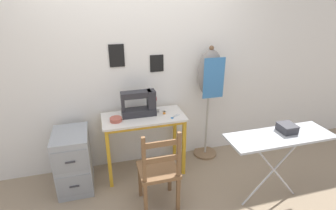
{
  "coord_description": "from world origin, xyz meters",
  "views": [
    {
      "loc": [
        -0.47,
        -2.55,
        2.09
      ],
      "look_at": [
        0.29,
        0.21,
        0.89
      ],
      "focal_mm": 28.0,
      "sensor_mm": 36.0,
      "label": 1
    }
  ],
  "objects_px": {
    "thread_spool_mid_table": "(164,113)",
    "dress_form": "(210,80)",
    "wooden_chair": "(159,171)",
    "thread_spool_near_machine": "(158,111)",
    "fabric_bowl": "(116,119)",
    "storage_box": "(287,128)",
    "filing_cabinet": "(74,161)",
    "sewing_machine": "(140,104)",
    "scissors": "(174,117)",
    "ironing_board": "(280,139)"
  },
  "relations": [
    {
      "from": "thread_spool_mid_table",
      "to": "dress_form",
      "type": "bearing_deg",
      "value": 12.99
    },
    {
      "from": "wooden_chair",
      "to": "dress_form",
      "type": "relative_size",
      "value": 0.6
    },
    {
      "from": "thread_spool_near_machine",
      "to": "fabric_bowl",
      "type": "bearing_deg",
      "value": -167.01
    },
    {
      "from": "storage_box",
      "to": "filing_cabinet",
      "type": "bearing_deg",
      "value": 160.64
    },
    {
      "from": "sewing_machine",
      "to": "scissors",
      "type": "distance_m",
      "value": 0.42
    },
    {
      "from": "sewing_machine",
      "to": "filing_cabinet",
      "type": "xyz_separation_m",
      "value": [
        -0.82,
        -0.11,
        -0.56
      ]
    },
    {
      "from": "thread_spool_near_machine",
      "to": "sewing_machine",
      "type": "bearing_deg",
      "value": -172.99
    },
    {
      "from": "scissors",
      "to": "ironing_board",
      "type": "xyz_separation_m",
      "value": [
        0.88,
        -0.76,
        -0.01
      ]
    },
    {
      "from": "dress_form",
      "to": "storage_box",
      "type": "relative_size",
      "value": 8.78
    },
    {
      "from": "sewing_machine",
      "to": "storage_box",
      "type": "height_order",
      "value": "sewing_machine"
    },
    {
      "from": "sewing_machine",
      "to": "scissors",
      "type": "xyz_separation_m",
      "value": [
        0.36,
        -0.16,
        -0.14
      ]
    },
    {
      "from": "fabric_bowl",
      "to": "scissors",
      "type": "distance_m",
      "value": 0.67
    },
    {
      "from": "scissors",
      "to": "thread_spool_mid_table",
      "type": "xyz_separation_m",
      "value": [
        -0.09,
        0.12,
        0.01
      ]
    },
    {
      "from": "scissors",
      "to": "wooden_chair",
      "type": "distance_m",
      "value": 0.69
    },
    {
      "from": "wooden_chair",
      "to": "ironing_board",
      "type": "relative_size",
      "value": 0.85
    },
    {
      "from": "ironing_board",
      "to": "sewing_machine",
      "type": "bearing_deg",
      "value": 143.25
    },
    {
      "from": "sewing_machine",
      "to": "ironing_board",
      "type": "height_order",
      "value": "sewing_machine"
    },
    {
      "from": "scissors",
      "to": "wooden_chair",
      "type": "height_order",
      "value": "wooden_chair"
    },
    {
      "from": "sewing_machine",
      "to": "dress_form",
      "type": "bearing_deg",
      "value": 6.17
    },
    {
      "from": "fabric_bowl",
      "to": "scissors",
      "type": "xyz_separation_m",
      "value": [
        0.66,
        -0.07,
        -0.02
      ]
    },
    {
      "from": "thread_spool_near_machine",
      "to": "dress_form",
      "type": "xyz_separation_m",
      "value": [
        0.69,
        0.07,
        0.32
      ]
    },
    {
      "from": "thread_spool_near_machine",
      "to": "filing_cabinet",
      "type": "height_order",
      "value": "thread_spool_near_machine"
    },
    {
      "from": "fabric_bowl",
      "to": "storage_box",
      "type": "relative_size",
      "value": 0.78
    },
    {
      "from": "scissors",
      "to": "storage_box",
      "type": "bearing_deg",
      "value": -35.76
    },
    {
      "from": "dress_form",
      "to": "wooden_chair",
      "type": "bearing_deg",
      "value": -138.09
    },
    {
      "from": "thread_spool_mid_table",
      "to": "wooden_chair",
      "type": "distance_m",
      "value": 0.75
    },
    {
      "from": "fabric_bowl",
      "to": "dress_form",
      "type": "distance_m",
      "value": 1.27
    },
    {
      "from": "ironing_board",
      "to": "dress_form",
      "type": "bearing_deg",
      "value": 107.73
    },
    {
      "from": "scissors",
      "to": "storage_box",
      "type": "relative_size",
      "value": 0.76
    },
    {
      "from": "sewing_machine",
      "to": "thread_spool_mid_table",
      "type": "bearing_deg",
      "value": -9.92
    },
    {
      "from": "scissors",
      "to": "thread_spool_mid_table",
      "type": "height_order",
      "value": "thread_spool_mid_table"
    },
    {
      "from": "scissors",
      "to": "wooden_chair",
      "type": "relative_size",
      "value": 0.14
    },
    {
      "from": "sewing_machine",
      "to": "thread_spool_near_machine",
      "type": "xyz_separation_m",
      "value": [
        0.22,
        0.03,
        -0.13
      ]
    },
    {
      "from": "scissors",
      "to": "wooden_chair",
      "type": "xyz_separation_m",
      "value": [
        -0.31,
        -0.51,
        -0.34
      ]
    },
    {
      "from": "ironing_board",
      "to": "scissors",
      "type": "bearing_deg",
      "value": 139.08
    },
    {
      "from": "fabric_bowl",
      "to": "wooden_chair",
      "type": "relative_size",
      "value": 0.15
    },
    {
      "from": "scissors",
      "to": "dress_form",
      "type": "height_order",
      "value": "dress_form"
    },
    {
      "from": "scissors",
      "to": "thread_spool_mid_table",
      "type": "bearing_deg",
      "value": 126.37
    },
    {
      "from": "sewing_machine",
      "to": "wooden_chair",
      "type": "distance_m",
      "value": 0.83
    },
    {
      "from": "fabric_bowl",
      "to": "thread_spool_near_machine",
      "type": "bearing_deg",
      "value": 12.99
    },
    {
      "from": "thread_spool_mid_table",
      "to": "ironing_board",
      "type": "distance_m",
      "value": 1.3
    },
    {
      "from": "filing_cabinet",
      "to": "dress_form",
      "type": "relative_size",
      "value": 0.46
    },
    {
      "from": "wooden_chair",
      "to": "storage_box",
      "type": "distance_m",
      "value": 1.38
    },
    {
      "from": "thread_spool_near_machine",
      "to": "ironing_board",
      "type": "bearing_deg",
      "value": -43.05
    },
    {
      "from": "fabric_bowl",
      "to": "scissors",
      "type": "relative_size",
      "value": 1.03
    },
    {
      "from": "wooden_chair",
      "to": "filing_cabinet",
      "type": "height_order",
      "value": "wooden_chair"
    },
    {
      "from": "wooden_chair",
      "to": "ironing_board",
      "type": "xyz_separation_m",
      "value": [
        1.19,
        -0.25,
        0.33
      ]
    },
    {
      "from": "filing_cabinet",
      "to": "ironing_board",
      "type": "bearing_deg",
      "value": -21.52
    },
    {
      "from": "scissors",
      "to": "ironing_board",
      "type": "distance_m",
      "value": 1.16
    },
    {
      "from": "storage_box",
      "to": "thread_spool_near_machine",
      "type": "bearing_deg",
      "value": 141.36
    }
  ]
}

